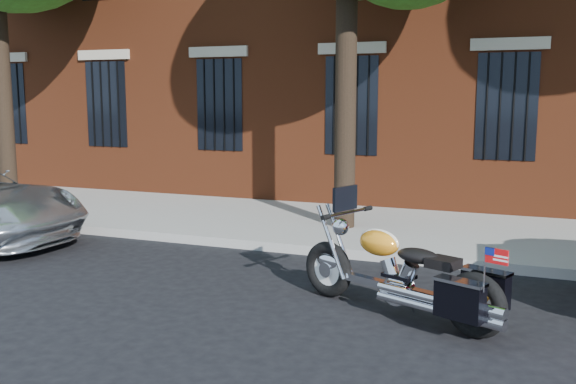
% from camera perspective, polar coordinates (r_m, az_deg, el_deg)
% --- Properties ---
extents(ground, '(120.00, 120.00, 0.00)m').
position_cam_1_polar(ground, '(8.79, -3.55, -7.37)').
color(ground, black).
rests_on(ground, ground).
extents(curb, '(40.00, 0.16, 0.15)m').
position_cam_1_polar(curb, '(10.00, -0.23, -4.94)').
color(curb, gray).
rests_on(curb, ground).
extents(sidewalk, '(40.00, 3.60, 0.15)m').
position_cam_1_polar(sidewalk, '(11.73, 3.13, -2.92)').
color(sidewalk, gray).
rests_on(sidewalk, ground).
extents(motorcycle, '(2.46, 1.47, 1.37)m').
position_cam_1_polar(motorcycle, '(7.11, 10.40, -7.48)').
color(motorcycle, black).
rests_on(motorcycle, ground).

